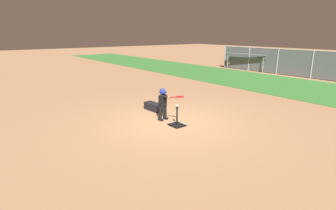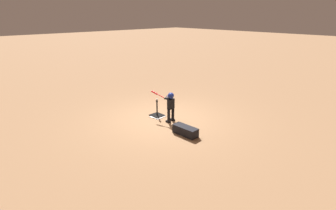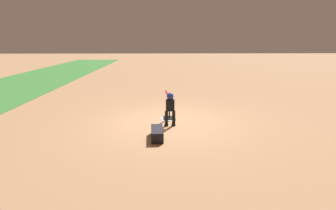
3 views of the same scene
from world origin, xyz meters
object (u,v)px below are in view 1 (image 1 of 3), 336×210
(batter_child, at_px, (163,100))
(bleachers_left_center, at_px, (251,61))
(batting_tee, at_px, (177,123))
(equipment_bag, at_px, (154,107))
(baseball, at_px, (177,106))

(batter_child, xyz_separation_m, bleachers_left_center, (-5.79, 13.13, -0.03))
(batting_tee, height_order, equipment_bag, batting_tee)
(batting_tee, xyz_separation_m, baseball, (0.00, -0.00, 0.57))
(batting_tee, height_order, baseball, baseball)
(batting_tee, bearing_deg, baseball, -3.58)
(baseball, distance_m, bleachers_left_center, 14.64)
(batter_child, relative_size, baseball, 14.47)
(batting_tee, xyz_separation_m, equipment_bag, (-1.82, 0.39, 0.07))
(equipment_bag, bearing_deg, batting_tee, -14.78)
(batting_tee, relative_size, baseball, 8.25)
(batting_tee, bearing_deg, equipment_bag, 167.97)
(batting_tee, distance_m, bleachers_left_center, 14.66)
(bleachers_left_center, height_order, equipment_bag, bleachers_left_center)
(batter_child, bearing_deg, equipment_bag, 160.96)
(baseball, height_order, equipment_bag, baseball)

